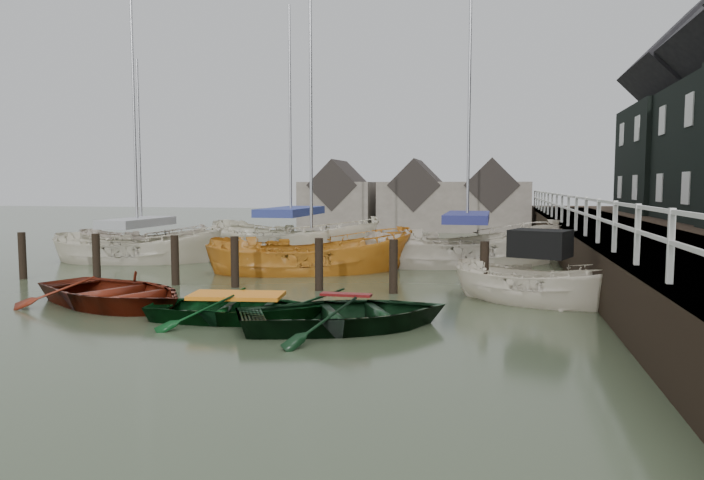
% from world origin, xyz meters
% --- Properties ---
extents(ground, '(120.00, 120.00, 0.00)m').
position_xyz_m(ground, '(0.00, 0.00, 0.00)').
color(ground, '#323A25').
rests_on(ground, ground).
extents(pier, '(3.04, 32.00, 2.70)m').
position_xyz_m(pier, '(9.48, 10.00, 0.71)').
color(pier, black).
rests_on(pier, ground).
extents(mooring_pilings, '(13.72, 0.22, 1.80)m').
position_xyz_m(mooring_pilings, '(-1.11, 3.00, 0.50)').
color(mooring_pilings, black).
rests_on(mooring_pilings, ground).
extents(far_sheds, '(14.00, 4.08, 4.39)m').
position_xyz_m(far_sheds, '(0.83, 26.00, 1.86)').
color(far_sheds, '#665B51').
rests_on(far_sheds, ground).
extents(rowboat_red, '(5.40, 4.72, 0.93)m').
position_xyz_m(rowboat_red, '(-2.81, -0.19, 0.00)').
color(rowboat_red, '#5F1B0D').
rests_on(rowboat_red, ground).
extents(rowboat_green, '(4.01, 3.12, 0.76)m').
position_xyz_m(rowboat_green, '(0.54, -0.91, 0.00)').
color(rowboat_green, black).
rests_on(rowboat_green, ground).
extents(rowboat_dkgreen, '(5.09, 4.56, 0.87)m').
position_xyz_m(rowboat_dkgreen, '(2.94, -1.16, 0.00)').
color(rowboat_dkgreen, black).
rests_on(rowboat_dkgreen, ground).
extents(motorboat, '(4.60, 3.08, 2.57)m').
position_xyz_m(motorboat, '(6.80, 2.37, 0.10)').
color(motorboat, beige).
rests_on(motorboat, ground).
extents(sailboat_a, '(6.58, 3.54, 11.22)m').
position_xyz_m(sailboat_a, '(-6.96, 7.52, 0.06)').
color(sailboat_a, beige).
rests_on(sailboat_a, ground).
extents(sailboat_b, '(8.31, 5.15, 11.13)m').
position_xyz_m(sailboat_b, '(-2.04, 10.38, 0.06)').
color(sailboat_b, beige).
rests_on(sailboat_b, ground).
extents(sailboat_c, '(7.16, 4.86, 10.86)m').
position_xyz_m(sailboat_c, '(-0.02, 6.40, 0.01)').
color(sailboat_c, orange).
rests_on(sailboat_c, ground).
extents(sailboat_d, '(7.83, 5.27, 11.80)m').
position_xyz_m(sailboat_d, '(4.79, 9.33, 0.06)').
color(sailboat_d, beige).
rests_on(sailboat_d, ground).
extents(sailboat_e, '(5.76, 2.61, 8.98)m').
position_xyz_m(sailboat_e, '(-8.57, 10.43, 0.06)').
color(sailboat_e, beige).
rests_on(sailboat_e, ground).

